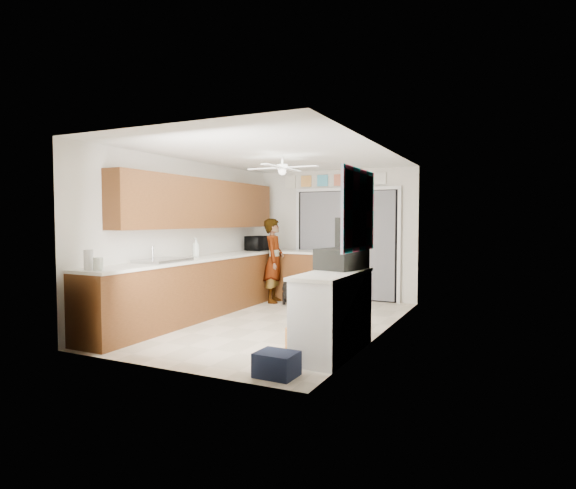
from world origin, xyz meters
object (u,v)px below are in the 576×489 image
(paper_towel_roll, at_px, (89,260))
(cardboard_box, at_px, (306,338))
(microwave, at_px, (259,243))
(navy_crate, at_px, (277,364))
(soap_bottle, at_px, (196,247))
(suitcase, at_px, (342,259))
(dog, at_px, (288,291))
(man, at_px, (274,260))

(paper_towel_roll, bearing_deg, cardboard_box, 24.82)
(microwave, distance_m, navy_crate, 4.77)
(soap_bottle, distance_m, suitcase, 2.79)
(paper_towel_roll, xyz_separation_m, navy_crate, (2.49, 0.05, -0.94))
(microwave, bearing_deg, soap_bottle, -177.96)
(paper_towel_roll, height_order, dog, paper_towel_roll)
(soap_bottle, relative_size, navy_crate, 0.79)
(soap_bottle, relative_size, man, 0.20)
(cardboard_box, relative_size, navy_crate, 1.11)
(paper_towel_roll, relative_size, navy_crate, 0.62)
(microwave, height_order, soap_bottle, soap_bottle)
(suitcase, bearing_deg, man, 145.31)
(man, bearing_deg, microwave, 44.93)
(paper_towel_roll, relative_size, cardboard_box, 0.56)
(suitcase, relative_size, dog, 1.05)
(cardboard_box, distance_m, dog, 3.13)
(soap_bottle, height_order, cardboard_box, soap_bottle)
(paper_towel_roll, height_order, navy_crate, paper_towel_roll)
(soap_bottle, bearing_deg, microwave, 87.53)
(microwave, distance_m, dog, 1.16)
(microwave, xyz_separation_m, navy_crate, (2.43, -3.99, -0.96))
(navy_crate, bearing_deg, suitcase, 82.22)
(microwave, distance_m, soap_bottle, 1.90)
(man, height_order, dog, man)
(cardboard_box, xyz_separation_m, dog, (-1.55, 2.71, 0.08))
(man, bearing_deg, navy_crate, -169.48)
(paper_towel_roll, xyz_separation_m, suitcase, (2.67, 1.41, 0.00))
(microwave, relative_size, paper_towel_roll, 2.08)
(cardboard_box, xyz_separation_m, navy_crate, (0.13, -1.04, -0.02))
(cardboard_box, bearing_deg, paper_towel_roll, -155.18)
(microwave, height_order, man, man)
(suitcase, height_order, navy_crate, suitcase)
(microwave, relative_size, man, 0.32)
(suitcase, relative_size, cardboard_box, 1.35)
(microwave, xyz_separation_m, dog, (0.74, -0.24, -0.86))
(suitcase, bearing_deg, navy_crate, -84.72)
(dog, bearing_deg, soap_bottle, -137.87)
(dog, bearing_deg, man, 158.54)
(suitcase, distance_m, man, 3.24)
(microwave, distance_m, suitcase, 3.70)
(cardboard_box, distance_m, man, 3.34)
(soap_bottle, xyz_separation_m, cardboard_box, (2.38, -1.05, -0.96))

